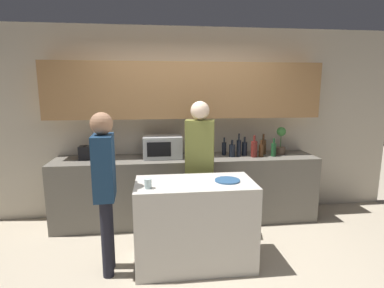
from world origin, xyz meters
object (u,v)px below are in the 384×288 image
Objects in this scene: bottle_0 at (224,148)px; bottle_4 at (254,149)px; microwave at (163,147)px; toaster at (89,153)px; bottle_3 at (244,148)px; bottle_7 at (274,149)px; bottle_6 at (263,146)px; bottle_5 at (261,150)px; person_center at (200,158)px; cup_0 at (148,184)px; potted_plant at (281,141)px; person_left at (105,181)px; plate_on_island at (227,180)px; bottle_1 at (232,150)px; bottle_2 at (239,148)px.

bottle_4 is at bearing -24.95° from bottle_0.
microwave reaches higher than toaster.
bottle_3 is 1.04× the size of bottle_7.
microwave is at bearing -176.96° from bottle_0.
bottle_0 is at bearing 3.04° from microwave.
bottle_5 is at bearing -118.44° from bottle_6.
toaster is at bearing -8.37° from person_center.
bottle_3 reaches higher than cup_0.
bottle_0 is 0.69m from bottle_7.
bottle_7 is at bearing -140.75° from potted_plant.
bottle_0 is at bearing 155.05° from bottle_4.
person_left is at bearing -152.70° from potted_plant.
bottle_0 is at bearing 78.91° from plate_on_island.
bottle_4 is at bearing 116.27° from person_left.
bottle_5 is 2.22m from person_left.
microwave is 0.96m from bottle_1.
microwave is 1.95× the size of bottle_3.
bottle_2 is 0.21m from bottle_4.
bottle_5 is (0.30, -0.06, -0.03)m from bottle_2.
person_left is (-2.28, -1.18, -0.15)m from potted_plant.
person_left is (-1.84, -1.04, -0.06)m from bottle_4.
potted_plant is at bearing -5.49° from bottle_6.
bottle_6 is (1.44, 0.03, -0.04)m from microwave.
bottle_7 is at bearing 48.42° from plate_on_island.
cup_0 is (-1.42, -1.14, -0.08)m from bottle_4.
cup_0 is at bearing 73.68° from person_left.
bottle_4 is 1.18m from plate_on_island.
person_left is (-1.65, -1.11, -0.07)m from bottle_2.
person_left is at bearing -153.67° from bottle_7.
bottle_6 is at bearing 61.56° from bottle_5.
bottle_6 is 0.18m from bottle_7.
person_left is at bearing -144.67° from bottle_1.
bottle_1 is 0.89× the size of bottle_3.
bottle_0 is 2.73× the size of cup_0.
bottle_0 is (1.85, 0.04, 0.01)m from toaster.
bottle_1 is 1.90m from person_left.
cup_0 is at bearing -145.59° from potted_plant.
bottle_3 is 0.16m from bottle_4.
microwave is 0.30× the size of person_center.
person_left is at bearing -145.99° from bottle_2.
bottle_6 is 0.17× the size of person_center.
bottle_4 is at bearing -18.15° from bottle_2.
bottle_7 is (0.18, 0.00, 0.01)m from bottle_5.
toaster is 0.88× the size of bottle_6.
microwave is at bearing -179.95° from potted_plant.
potted_plant is at bearing 34.41° from cup_0.
plate_on_island is (-0.23, -1.18, -0.10)m from bottle_0.
bottle_5 is 0.14× the size of person_center.
bottle_3 is at bearing 65.44° from plate_on_island.
potted_plant is 1.33× the size of bottle_6.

